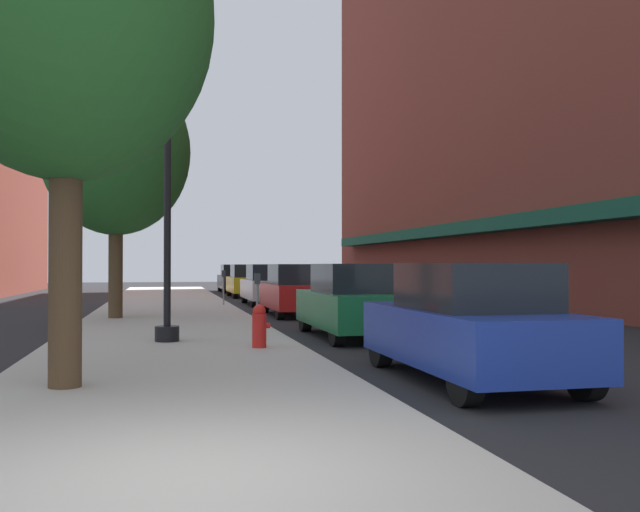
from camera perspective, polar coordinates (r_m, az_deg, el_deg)
The scene contains 14 objects.
ground_plane at distance 23.50m, azimuth -2.44°, elevation -4.73°, with size 90.00×90.00×0.00m, color #232326.
sidewalk_slab at distance 24.12m, azimuth -12.29°, elevation -4.46°, with size 4.80×50.00×0.12m, color #B7B2A8.
lamppost at distance 14.22m, azimuth -12.39°, elevation 5.61°, with size 0.48×0.48×5.90m.
fire_hydrant at distance 12.86m, azimuth -4.99°, elevation -5.71°, with size 0.33×0.26×0.79m.
parking_meter_near at distance 16.97m, azimuth -5.15°, elevation -3.05°, with size 0.14×0.09×1.31m.
parking_meter_far at distance 26.61m, azimuth -7.91°, elevation -2.21°, with size 0.14×0.09×1.31m.
tree_near at distance 21.03m, azimuth -16.36°, elevation 8.22°, with size 4.22×4.22×7.22m.
tree_mid at distance 9.71m, azimuth -20.04°, elevation 18.07°, with size 3.66×3.66×6.77m.
car_blue at distance 9.98m, azimuth 12.15°, elevation -5.47°, with size 1.80×4.30×1.66m.
car_green at distance 15.69m, azimuth 2.77°, elevation -3.75°, with size 1.80×4.30×1.66m.
car_red at distance 22.45m, azimuth -1.98°, elevation -2.84°, with size 1.80×4.30×1.66m.
car_white at distance 28.52m, azimuth -4.28°, elevation -2.39°, with size 1.80×4.30×1.66m.
car_yellow at distance 35.56m, azimuth -5.96°, elevation -2.06°, with size 1.80×4.30×1.66m.
car_black at distance 41.77m, azimuth -6.97°, elevation -1.86°, with size 1.80×4.30×1.66m.
Camera 1 is at (-0.18, -5.07, 1.63)m, focal length 39.07 mm.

